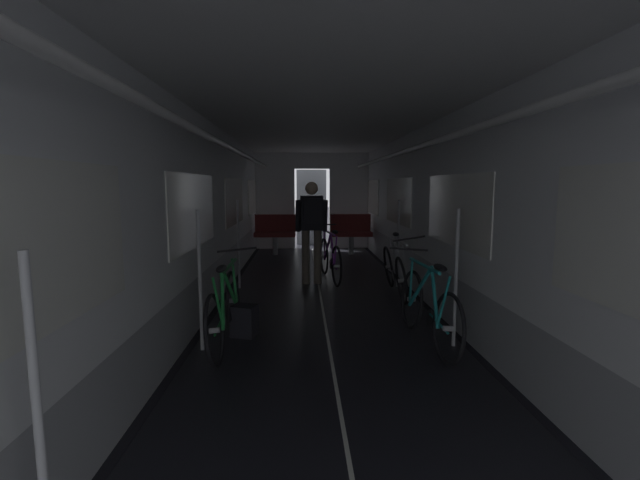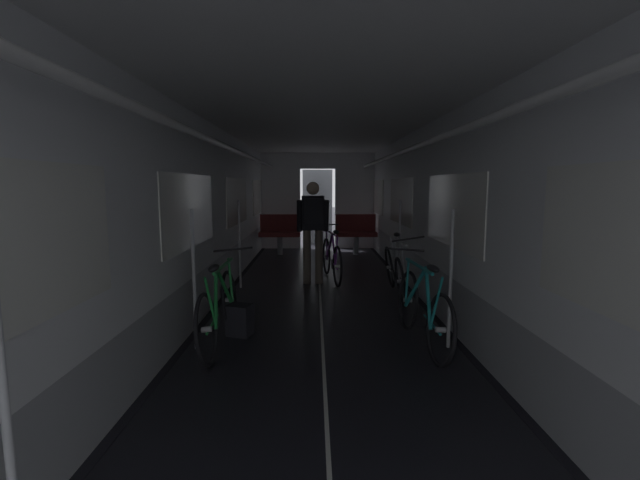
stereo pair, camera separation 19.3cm
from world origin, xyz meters
name	(u,v)px [view 2 (the right image)]	position (x,y,z in m)	size (l,w,h in m)	color
train_car_shell	(321,180)	(0.00, 3.60, 1.70)	(3.14, 12.34, 2.57)	black
bench_seat_far_left	(280,230)	(-0.90, 8.07, 0.57)	(0.98, 0.51, 0.95)	gray
bench_seat_far_right	(356,230)	(0.90, 8.07, 0.57)	(0.98, 0.51, 0.95)	gray
bicycle_silver	(395,270)	(1.11, 4.18, 0.38)	(0.44, 1.69, 0.96)	black
bicycle_teal	(422,309)	(1.01, 2.16, 0.38)	(0.44, 1.69, 0.95)	black
bicycle_green	(219,308)	(-1.05, 2.20, 0.38)	(0.44, 1.69, 0.95)	black
person_cyclist_aisle	(313,223)	(-0.11, 4.95, 1.02)	(0.54, 0.39, 1.69)	brown
bicycle_purple_in_aisle	(332,258)	(0.21, 5.22, 0.38)	(0.44, 1.68, 0.93)	black
backpack_on_floor	(240,320)	(-0.90, 2.49, 0.17)	(0.26, 0.20, 0.34)	black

